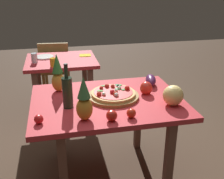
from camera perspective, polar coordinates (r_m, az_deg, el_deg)
name	(u,v)px	position (r m, az deg, el deg)	size (l,w,h in m)	color
ground_plane	(108,176)	(2.59, -0.85, -17.58)	(10.00, 10.00, 0.00)	#4C3828
display_table	(108,110)	(2.22, -0.95, -4.32)	(1.20, 0.88, 0.76)	brown
background_table	(62,70)	(3.35, -10.45, 4.02)	(0.82, 0.71, 0.76)	brown
dining_chair	(55,67)	(3.95, -11.80, 4.60)	(0.43, 0.43, 0.85)	olive
pizza_board	(113,96)	(2.21, 0.27, -1.39)	(0.41, 0.41, 0.03)	olive
pizza	(113,93)	(2.20, 0.26, -0.70)	(0.36, 0.36, 0.06)	#DFAB64
wine_bottle	(67,92)	(2.02, -9.32, -0.43)	(0.08, 0.08, 0.34)	black
pineapple_left	(84,101)	(1.83, -5.85, -2.40)	(0.11, 0.11, 0.31)	#C18029
pineapple_right	(58,75)	(2.33, -11.28, 3.04)	(0.11, 0.11, 0.33)	#B8872E
melon	(173,95)	(2.11, 12.67, -1.21)	(0.16, 0.16, 0.16)	#EFCC74
bell_pepper	(146,88)	(2.28, 7.17, 0.28)	(0.10, 0.10, 0.11)	red
eggplant	(151,80)	(2.48, 8.10, 1.97)	(0.20, 0.09, 0.09)	#4D204B
tomato_beside_pepper	(131,113)	(1.90, 4.05, -4.97)	(0.07, 0.07, 0.07)	red
tomato_near_board	(112,116)	(1.85, -0.07, -5.49)	(0.08, 0.08, 0.08)	red
tomato_by_bottle	(39,119)	(1.89, -15.10, -6.02)	(0.06, 0.06, 0.06)	red
drinking_glass_juice	(53,62)	(3.03, -12.26, 5.58)	(0.06, 0.06, 0.09)	orange
drinking_glass_water	(34,58)	(3.22, -15.96, 6.35)	(0.07, 0.07, 0.11)	silver
dinner_plate	(44,57)	(3.42, -13.96, 6.64)	(0.22, 0.22, 0.02)	white
fork_utensil	(33,58)	(3.43, -16.30, 6.37)	(0.02, 0.18, 0.01)	silver
knife_utensil	(56,57)	(3.41, -11.59, 6.77)	(0.02, 0.18, 0.01)	silver
napkin_folded	(85,55)	(3.42, -5.65, 7.15)	(0.14, 0.12, 0.01)	yellow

